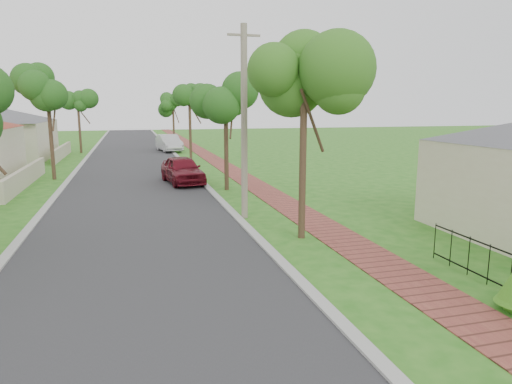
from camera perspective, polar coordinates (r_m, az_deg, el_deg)
name	(u,v)px	position (r m, az deg, el deg)	size (l,w,h in m)	color
ground	(334,358)	(8.29, 9.69, -19.77)	(160.00, 160.00, 0.00)	#256618
road	(135,181)	(26.76, -14.93, 1.29)	(7.00, 120.00, 0.02)	#28282B
kerb_right	(199,179)	(27.03, -7.18, 1.66)	(0.30, 120.00, 0.10)	#9E9E99
kerb_left	(66,184)	(26.99, -22.69, 0.90)	(0.30, 120.00, 0.10)	#9E9E99
sidewalk	(242,177)	(27.51, -1.81, 1.89)	(1.50, 120.00, 0.03)	brown
street_trees	(132,101)	(33.28, -15.24, 10.88)	(10.70, 37.65, 5.89)	#382619
parked_car_red	(182,170)	(25.41, -9.18, 2.73)	(1.76, 4.37, 1.49)	maroon
parked_car_white	(169,143)	(44.05, -10.82, 6.03)	(1.67, 4.78, 1.58)	silver
near_tree	(304,85)	(14.31, 6.05, 13.12)	(2.35, 2.35, 6.03)	#382619
utility_pole	(244,123)	(16.95, -1.48, 8.67)	(1.20, 0.24, 7.07)	gray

